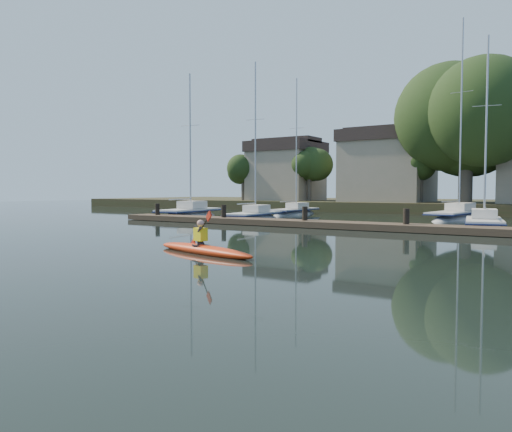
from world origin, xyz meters
The scene contains 9 objects.
ground centered at (0.00, 0.00, 0.00)m, with size 160.00×160.00×0.00m, color black.
kayak centered at (-0.14, 1.03, 0.20)m, with size 5.05×1.87×1.61m.
dock centered at (0.00, 14.00, 0.20)m, with size 34.00×2.00×1.80m.
sailboat_0 centered at (-15.66, 18.24, -0.21)m, with size 3.39×8.32×12.82m.
sailboat_1 centered at (-9.24, 17.99, -0.17)m, with size 2.92×7.88×12.58m.
sailboat_3 centered at (6.16, 18.01, -0.18)m, with size 3.19×7.62×11.93m.
sailboat_5 centered at (-10.54, 26.53, -0.16)m, with size 2.08×7.97×13.11m.
sailboat_6 centered at (3.01, 26.94, -0.19)m, with size 3.18×10.30×16.12m.
shore centered at (1.61, 40.29, 3.23)m, with size 90.00×25.25×12.75m.
Camera 1 is at (10.73, -12.22, 2.18)m, focal length 35.00 mm.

